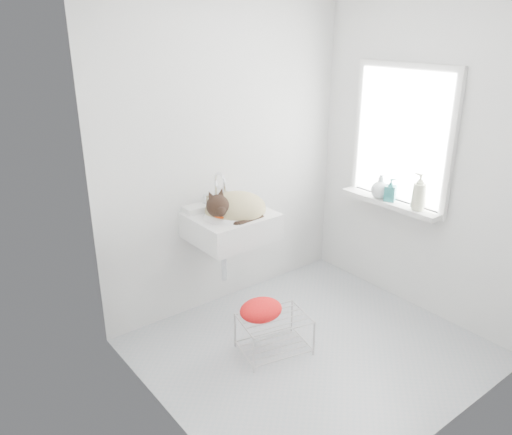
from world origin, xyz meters
TOP-DOWN VIEW (x-y plane):
  - floor at (0.00, 0.00)m, footprint 2.20×2.00m
  - back_wall at (0.00, 1.00)m, footprint 2.20×0.02m
  - right_wall at (1.10, 0.00)m, footprint 0.02×2.00m
  - left_wall at (-1.10, 0.00)m, footprint 0.02×2.00m
  - window_glass at (1.09, 0.20)m, footprint 0.01×0.80m
  - window_frame at (1.07, 0.20)m, footprint 0.04×0.90m
  - windowsill at (1.01, 0.20)m, footprint 0.16×0.88m
  - sink at (-0.16, 0.74)m, footprint 0.60×0.52m
  - faucet at (-0.16, 0.92)m, footprint 0.22×0.15m
  - cat at (-0.15, 0.72)m, footprint 0.52×0.45m
  - wire_rack at (-0.22, 0.16)m, footprint 0.52×0.42m
  - towel at (-0.29, 0.21)m, footprint 0.33×0.24m
  - bottle_a at (1.00, -0.06)m, footprint 0.11×0.11m
  - bottle_b at (1.00, 0.20)m, footprint 0.11×0.11m
  - bottle_c at (1.00, 0.30)m, footprint 0.20×0.20m

SIDE VIEW (x-z plane):
  - floor at x=0.00m, z-range -0.01..0.01m
  - wire_rack at x=-0.22m, z-range 0.01..0.29m
  - towel at x=-0.29m, z-range 0.24..0.37m
  - windowsill at x=1.01m, z-range 0.81..0.85m
  - sink at x=-0.16m, z-range 0.73..0.97m
  - bottle_a at x=1.00m, z-range 0.73..0.97m
  - bottle_b at x=1.00m, z-range 0.76..0.94m
  - bottle_c at x=1.00m, z-range 0.76..0.94m
  - cat at x=-0.15m, z-range 0.74..1.04m
  - faucet at x=-0.16m, z-range 0.88..1.10m
  - back_wall at x=0.00m, z-range 0.00..2.50m
  - right_wall at x=1.10m, z-range 0.00..2.50m
  - left_wall at x=-1.10m, z-range 0.00..2.50m
  - window_glass at x=1.09m, z-range 0.85..1.85m
  - window_frame at x=1.07m, z-range 0.80..1.90m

